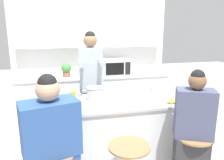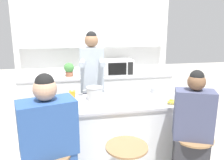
{
  "view_description": "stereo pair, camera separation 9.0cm",
  "coord_description": "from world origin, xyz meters",
  "px_view_note": "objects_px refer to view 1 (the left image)",
  "views": [
    {
      "loc": [
        -0.6,
        -2.5,
        1.8
      ],
      "look_at": [
        0.0,
        0.07,
        1.18
      ],
      "focal_mm": 35.0,
      "sensor_mm": 36.0,
      "label": 1
    },
    {
      "loc": [
        -0.51,
        -2.51,
        1.8
      ],
      "look_at": [
        0.0,
        0.07,
        1.18
      ],
      "focal_mm": 35.0,
      "sensor_mm": 36.0,
      "label": 2
    }
  ],
  "objects_px": {
    "coffee_cup_near": "(112,105)",
    "person_cooking": "(91,92)",
    "kitchen_island": "(113,135)",
    "potted_plant": "(66,69)",
    "microwave": "(115,67)",
    "juice_carton": "(73,99)",
    "cooking_pot": "(95,93)",
    "bar_stool_rightmost": "(192,159)",
    "person_seated_near": "(192,140)",
    "banana_bunch": "(172,101)",
    "person_wrapped_blanket": "(52,155)",
    "fruit_bowl": "(158,89)"
  },
  "relations": [
    {
      "from": "kitchen_island",
      "to": "microwave",
      "type": "distance_m",
      "value": 1.69
    },
    {
      "from": "person_cooking",
      "to": "cooking_pot",
      "type": "xyz_separation_m",
      "value": [
        -0.02,
        -0.48,
        0.12
      ]
    },
    {
      "from": "kitchen_island",
      "to": "person_seated_near",
      "type": "relative_size",
      "value": 1.3
    },
    {
      "from": "kitchen_island",
      "to": "person_wrapped_blanket",
      "type": "relative_size",
      "value": 1.28
    },
    {
      "from": "fruit_bowl",
      "to": "kitchen_island",
      "type": "bearing_deg",
      "value": -161.48
    },
    {
      "from": "potted_plant",
      "to": "microwave",
      "type": "bearing_deg",
      "value": -1.97
    },
    {
      "from": "person_cooking",
      "to": "banana_bunch",
      "type": "xyz_separation_m",
      "value": [
        0.86,
        -0.81,
        0.06
      ]
    },
    {
      "from": "fruit_bowl",
      "to": "potted_plant",
      "type": "distance_m",
      "value": 1.8
    },
    {
      "from": "person_seated_near",
      "to": "microwave",
      "type": "distance_m",
      "value": 2.22
    },
    {
      "from": "microwave",
      "to": "potted_plant",
      "type": "relative_size",
      "value": 2.17
    },
    {
      "from": "kitchen_island",
      "to": "bar_stool_rightmost",
      "type": "distance_m",
      "value": 0.97
    },
    {
      "from": "kitchen_island",
      "to": "coffee_cup_near",
      "type": "height_order",
      "value": "coffee_cup_near"
    },
    {
      "from": "kitchen_island",
      "to": "juice_carton",
      "type": "xyz_separation_m",
      "value": [
        -0.49,
        -0.1,
        0.55
      ]
    },
    {
      "from": "person_wrapped_blanket",
      "to": "microwave",
      "type": "xyz_separation_m",
      "value": [
        1.13,
        2.16,
        0.4
      ]
    },
    {
      "from": "juice_carton",
      "to": "potted_plant",
      "type": "bearing_deg",
      "value": 90.93
    },
    {
      "from": "person_wrapped_blanket",
      "to": "juice_carton",
      "type": "bearing_deg",
      "value": 50.88
    },
    {
      "from": "juice_carton",
      "to": "kitchen_island",
      "type": "bearing_deg",
      "value": 11.79
    },
    {
      "from": "kitchen_island",
      "to": "cooking_pot",
      "type": "distance_m",
      "value": 0.59
    },
    {
      "from": "kitchen_island",
      "to": "person_seated_near",
      "type": "bearing_deg",
      "value": -41.98
    },
    {
      "from": "kitchen_island",
      "to": "juice_carton",
      "type": "height_order",
      "value": "juice_carton"
    },
    {
      "from": "person_seated_near",
      "to": "potted_plant",
      "type": "relative_size",
      "value": 5.56
    },
    {
      "from": "bar_stool_rightmost",
      "to": "cooking_pot",
      "type": "relative_size",
      "value": 2.35
    },
    {
      "from": "person_wrapped_blanket",
      "to": "potted_plant",
      "type": "bearing_deg",
      "value": 69.03
    },
    {
      "from": "kitchen_island",
      "to": "person_cooking",
      "type": "xyz_separation_m",
      "value": [
        -0.2,
        0.57,
        0.43
      ]
    },
    {
      "from": "banana_bunch",
      "to": "juice_carton",
      "type": "height_order",
      "value": "juice_carton"
    },
    {
      "from": "bar_stool_rightmost",
      "to": "cooking_pot",
      "type": "distance_m",
      "value": 1.34
    },
    {
      "from": "person_cooking",
      "to": "person_wrapped_blanket",
      "type": "height_order",
      "value": "person_cooking"
    },
    {
      "from": "bar_stool_rightmost",
      "to": "microwave",
      "type": "xyz_separation_m",
      "value": [
        -0.33,
        2.15,
        0.67
      ]
    },
    {
      "from": "kitchen_island",
      "to": "banana_bunch",
      "type": "xyz_separation_m",
      "value": [
        0.67,
        -0.24,
        0.49
      ]
    },
    {
      "from": "bar_stool_rightmost",
      "to": "person_wrapped_blanket",
      "type": "bearing_deg",
      "value": -179.64
    },
    {
      "from": "bar_stool_rightmost",
      "to": "person_seated_near",
      "type": "xyz_separation_m",
      "value": [
        -0.03,
        -0.01,
        0.24
      ]
    },
    {
      "from": "fruit_bowl",
      "to": "banana_bunch",
      "type": "relative_size",
      "value": 1.22
    },
    {
      "from": "person_wrapped_blanket",
      "to": "fruit_bowl",
      "type": "distance_m",
      "value": 1.69
    },
    {
      "from": "person_seated_near",
      "to": "cooking_pot",
      "type": "relative_size",
      "value": 4.79
    },
    {
      "from": "banana_bunch",
      "to": "microwave",
      "type": "xyz_separation_m",
      "value": [
        -0.27,
        1.77,
        0.12
      ]
    },
    {
      "from": "microwave",
      "to": "person_cooking",
      "type": "bearing_deg",
      "value": -122.0
    },
    {
      "from": "cooking_pot",
      "to": "potted_plant",
      "type": "bearing_deg",
      "value": 101.78
    },
    {
      "from": "cooking_pot",
      "to": "juice_carton",
      "type": "xyz_separation_m",
      "value": [
        -0.28,
        -0.2,
        0.01
      ]
    },
    {
      "from": "potted_plant",
      "to": "person_cooking",
      "type": "bearing_deg",
      "value": -71.66
    },
    {
      "from": "kitchen_island",
      "to": "microwave",
      "type": "xyz_separation_m",
      "value": [
        0.4,
        1.52,
        0.61
      ]
    },
    {
      "from": "fruit_bowl",
      "to": "person_cooking",
      "type": "bearing_deg",
      "value": 159.27
    },
    {
      "from": "banana_bunch",
      "to": "potted_plant",
      "type": "relative_size",
      "value": 0.72
    },
    {
      "from": "coffee_cup_near",
      "to": "person_cooking",
      "type": "bearing_deg",
      "value": 98.5
    },
    {
      "from": "banana_bunch",
      "to": "kitchen_island",
      "type": "bearing_deg",
      "value": 159.9
    },
    {
      "from": "cooking_pot",
      "to": "juice_carton",
      "type": "bearing_deg",
      "value": -144.66
    },
    {
      "from": "kitchen_island",
      "to": "person_cooking",
      "type": "distance_m",
      "value": 0.74
    },
    {
      "from": "person_wrapped_blanket",
      "to": "potted_plant",
      "type": "distance_m",
      "value": 2.24
    },
    {
      "from": "person_cooking",
      "to": "microwave",
      "type": "bearing_deg",
      "value": 63.13
    },
    {
      "from": "kitchen_island",
      "to": "person_seated_near",
      "type": "xyz_separation_m",
      "value": [
        0.71,
        -0.64,
        0.17
      ]
    },
    {
      "from": "banana_bunch",
      "to": "person_wrapped_blanket",
      "type": "bearing_deg",
      "value": -164.27
    }
  ]
}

